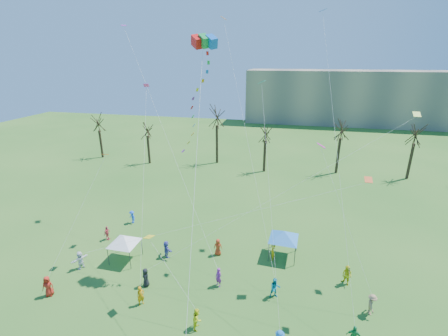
% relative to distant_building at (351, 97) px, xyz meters
% --- Properties ---
extents(ground, '(160.00, 160.00, 0.00)m').
position_rel_distant_building_xyz_m(ground, '(-22.00, -82.00, -7.50)').
color(ground, '#2A611E').
rests_on(ground, ground).
extents(distant_building, '(60.00, 14.00, 15.00)m').
position_rel_distant_building_xyz_m(distant_building, '(0.00, 0.00, 0.00)').
color(distant_building, gray).
rests_on(distant_building, ground).
extents(bare_tree_row, '(69.43, 8.32, 11.02)m').
position_rel_distant_building_xyz_m(bare_tree_row, '(-17.20, -45.72, -0.67)').
color(bare_tree_row, black).
rests_on(bare_tree_row, ground).
extents(big_box_kite, '(2.45, 7.83, 21.82)m').
position_rel_distant_building_xyz_m(big_box_kite, '(-23.64, -73.55, 7.41)').
color(big_box_kite, red).
rests_on(big_box_kite, ground).
extents(canopy_tent_white, '(3.52, 3.52, 2.64)m').
position_rel_distant_building_xyz_m(canopy_tent_white, '(-31.06, -74.99, -5.26)').
color(canopy_tent_white, '#3F3F44').
rests_on(canopy_tent_white, ground).
extents(canopy_tent_blue, '(3.78, 3.78, 2.84)m').
position_rel_distant_building_xyz_m(canopy_tent_blue, '(-16.22, -71.09, -5.09)').
color(canopy_tent_blue, '#3F3F44').
rests_on(canopy_tent_blue, ground).
extents(festival_crowd, '(26.40, 14.55, 1.83)m').
position_rel_distant_building_xyz_m(festival_crowd, '(-22.76, -76.49, -6.63)').
color(festival_crowd, red).
rests_on(festival_crowd, ground).
extents(small_kites_aloft, '(29.52, 17.72, 32.35)m').
position_rel_distant_building_xyz_m(small_kites_aloft, '(-21.32, -71.41, 6.07)').
color(small_kites_aloft, '#DF4E0B').
rests_on(small_kites_aloft, ground).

